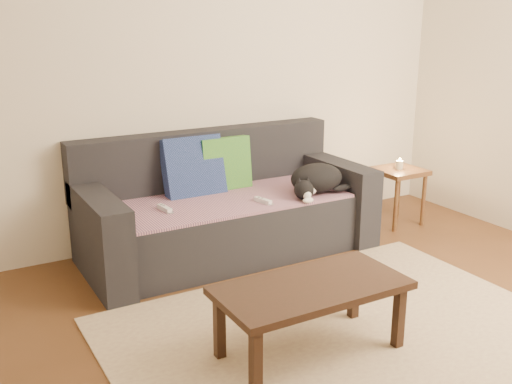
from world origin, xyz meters
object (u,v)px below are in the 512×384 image
wii_remote_b (263,201)px  cat (316,179)px  wii_remote_a (164,208)px  coffee_table (311,293)px  side_table (398,179)px  sofa (225,212)px

wii_remote_b → cat: bearing=-100.9°
cat → wii_remote_a: (-1.12, 0.16, -0.09)m
cat → coffee_table: bearing=-122.3°
wii_remote_b → side_table: side_table is taller
side_table → coffee_table: size_ratio=0.48×
side_table → sofa: bearing=174.5°
wii_remote_a → side_table: (2.07, -0.02, -0.06)m
coffee_table → sofa: bearing=80.1°
coffee_table → cat: bearing=54.2°
sofa → wii_remote_b: 0.37m
wii_remote_a → sofa: bearing=-83.9°
sofa → side_table: bearing=-5.5°
wii_remote_b → coffee_table: bearing=148.0°
sofa → wii_remote_a: (-0.52, -0.13, 0.15)m
sofa → wii_remote_a: size_ratio=14.00×
wii_remote_a → side_table: size_ratio=0.32×
cat → side_table: 0.97m
cat → side_table: bearing=11.7°
cat → wii_remote_a: size_ratio=3.33×
sofa → wii_remote_b: sofa is taller
cat → wii_remote_b: size_ratio=3.33×
sofa → coffee_table: bearing=-99.9°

